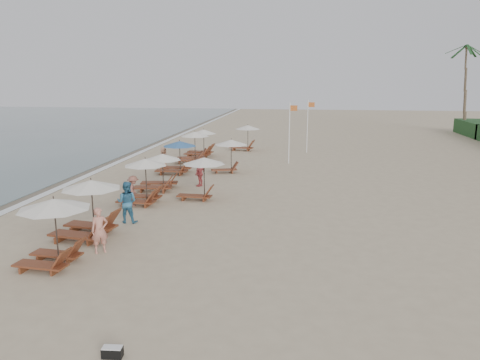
# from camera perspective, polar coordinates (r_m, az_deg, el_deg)

# --- Properties ---
(ground) EXTENTS (160.00, 160.00, 0.00)m
(ground) POSITION_cam_1_polar(r_m,az_deg,el_deg) (19.20, -1.19, -6.59)
(ground) COLOR tan
(ground) RESTS_ON ground
(wet_sand_band) EXTENTS (3.20, 140.00, 0.01)m
(wet_sand_band) POSITION_cam_1_polar(r_m,az_deg,el_deg) (32.53, -20.40, 0.52)
(wet_sand_band) COLOR #6B5E4C
(wet_sand_band) RESTS_ON ground
(foam_line) EXTENTS (0.50, 140.00, 0.02)m
(foam_line) POSITION_cam_1_polar(r_m,az_deg,el_deg) (31.93, -18.35, 0.47)
(foam_line) COLOR white
(foam_line) RESTS_ON ground
(lounger_station_0) EXTENTS (2.54, 2.38, 2.37)m
(lounger_station_0) POSITION_cam_1_polar(r_m,az_deg,el_deg) (16.79, -22.17, -5.63)
(lounger_station_0) COLOR brown
(lounger_station_0) RESTS_ON ground
(lounger_station_1) EXTENTS (2.81, 2.32, 2.36)m
(lounger_station_1) POSITION_cam_1_polar(r_m,az_deg,el_deg) (19.43, -18.37, -3.65)
(lounger_station_1) COLOR brown
(lounger_station_1) RESTS_ON ground
(lounger_station_2) EXTENTS (2.50, 2.15, 2.33)m
(lounger_station_2) POSITION_cam_1_polar(r_m,az_deg,el_deg) (23.91, -11.96, -0.24)
(lounger_station_2) COLOR brown
(lounger_station_2) RESTS_ON ground
(lounger_station_3) EXTENTS (2.66, 2.28, 2.09)m
(lounger_station_3) POSITION_cam_1_polar(r_m,az_deg,el_deg) (26.81, -10.03, 0.79)
(lounger_station_3) COLOR brown
(lounger_station_3) RESTS_ON ground
(lounger_station_4) EXTENTS (2.71, 2.25, 2.19)m
(lounger_station_4) POSITION_cam_1_polar(r_m,az_deg,el_deg) (31.39, -7.88, 2.67)
(lounger_station_4) COLOR brown
(lounger_station_4) RESTS_ON ground
(lounger_station_5) EXTENTS (2.72, 2.68, 2.34)m
(lounger_station_5) POSITION_cam_1_polar(r_m,az_deg,el_deg) (35.38, -6.00, 3.83)
(lounger_station_5) COLOR brown
(lounger_station_5) RESTS_ON ground
(lounger_station_6) EXTENTS (2.65, 2.26, 2.21)m
(lounger_station_6) POSITION_cam_1_polar(r_m,az_deg,el_deg) (38.13, -4.89, 4.37)
(lounger_station_6) COLOR brown
(lounger_station_6) RESTS_ON ground
(inland_station_0) EXTENTS (2.57, 2.24, 2.22)m
(inland_station_0) POSITION_cam_1_polar(r_m,az_deg,el_deg) (24.24, -4.88, 0.93)
(inland_station_0) COLOR brown
(inland_station_0) RESTS_ON ground
(inland_station_1) EXTENTS (2.53, 2.24, 2.22)m
(inland_station_1) POSITION_cam_1_polar(r_m,az_deg,el_deg) (31.26, -1.39, 3.63)
(inland_station_1) COLOR brown
(inland_station_1) RESTS_ON ground
(inland_station_2) EXTENTS (2.82, 2.24, 2.22)m
(inland_station_2) POSITION_cam_1_polar(r_m,az_deg,el_deg) (41.11, 0.58, 5.45)
(inland_station_2) COLOR brown
(inland_station_2) RESTS_ON ground
(beachgoer_near) EXTENTS (0.74, 0.69, 1.69)m
(beachgoer_near) POSITION_cam_1_polar(r_m,az_deg,el_deg) (17.68, -16.85, -5.92)
(beachgoer_near) COLOR tan
(beachgoer_near) RESTS_ON ground
(beachgoer_mid_a) EXTENTS (0.92, 0.72, 1.86)m
(beachgoer_mid_a) POSITION_cam_1_polar(r_m,az_deg,el_deg) (20.98, -13.71, -2.65)
(beachgoer_mid_a) COLOR #2D6789
(beachgoer_mid_a) RESTS_ON ground
(beachgoer_mid_b) EXTENTS (0.79, 1.10, 1.53)m
(beachgoer_mid_b) POSITION_cam_1_polar(r_m,az_deg,el_deg) (23.70, -12.95, -1.31)
(beachgoer_mid_b) COLOR brown
(beachgoer_mid_b) RESTS_ON ground
(beachgoer_far_a) EXTENTS (0.65, 1.00, 1.58)m
(beachgoer_far_a) POSITION_cam_1_polar(r_m,az_deg,el_deg) (27.41, -4.94, 0.84)
(beachgoer_far_a) COLOR #C04D4E
(beachgoer_far_a) RESTS_ON ground
(beachgoer_far_b) EXTENTS (0.61, 0.83, 1.57)m
(beachgoer_far_b) POSITION_cam_1_polar(r_m,az_deg,el_deg) (32.85, -9.37, 2.63)
(beachgoer_far_b) COLOR tan
(beachgoer_far_b) RESTS_ON ground
(duffel_bag) EXTENTS (0.48, 0.27, 0.26)m
(duffel_bag) POSITION_cam_1_polar(r_m,az_deg,el_deg) (11.65, -15.39, -19.68)
(duffel_bag) COLOR black
(duffel_bag) RESTS_ON ground
(flag_pole_near) EXTENTS (0.59, 0.08, 4.52)m
(flag_pole_near) POSITION_cam_1_polar(r_m,az_deg,el_deg) (34.79, 6.13, 6.12)
(flag_pole_near) COLOR silver
(flag_pole_near) RESTS_ON ground
(flag_pole_far) EXTENTS (0.59, 0.08, 4.49)m
(flag_pole_far) POSITION_cam_1_polar(r_m,az_deg,el_deg) (40.21, 8.33, 6.86)
(flag_pole_far) COLOR silver
(flag_pole_far) RESTS_ON ground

